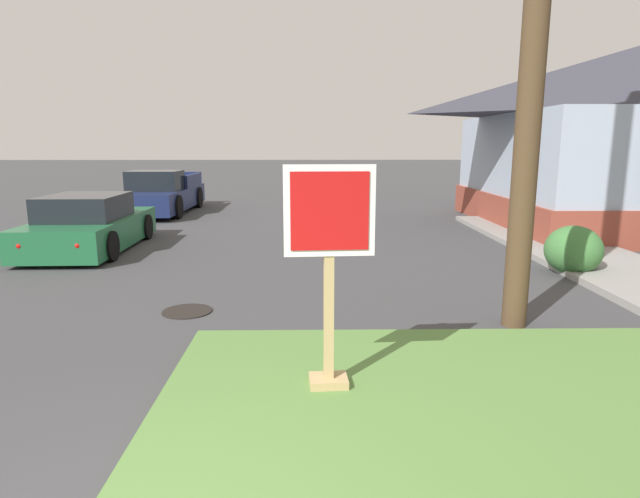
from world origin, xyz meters
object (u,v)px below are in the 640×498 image
at_px(stop_sign, 329,279).
at_px(manhole_cover, 187,311).
at_px(pickup_truck_navy, 162,195).
at_px(parked_sedan_green, 89,226).

xyz_separation_m(stop_sign, manhole_cover, (-1.92, 2.54, -1.11)).
bearing_deg(manhole_cover, pickup_truck_navy, 106.97).
relative_size(parked_sedan_green, pickup_truck_navy, 0.81).
relative_size(manhole_cover, parked_sedan_green, 0.17).
xyz_separation_m(stop_sign, parked_sedan_green, (-5.12, 7.10, -0.58)).
relative_size(stop_sign, manhole_cover, 2.97).
bearing_deg(pickup_truck_navy, parked_sedan_green, -88.34).
distance_m(manhole_cover, parked_sedan_green, 5.59).
height_order(stop_sign, parked_sedan_green, stop_sign).
distance_m(manhole_cover, pickup_truck_navy, 11.61).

